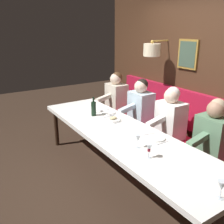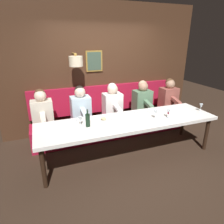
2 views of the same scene
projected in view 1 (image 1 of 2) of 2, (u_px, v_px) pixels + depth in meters
name	position (u px, v px, depth m)	size (l,w,h in m)	color
ground_plane	(121.00, 180.00, 3.56)	(12.00, 12.00, 0.00)	#332319
dining_table	(122.00, 136.00, 3.34)	(0.90, 3.30, 0.74)	white
banquette_bench	(168.00, 150.00, 3.94)	(0.52, 3.50, 0.45)	maroon
back_wall_panel	(199.00, 75.00, 3.88)	(0.59, 4.70, 2.90)	#422819
diner_near	(213.00, 131.00, 3.15)	(0.60, 0.40, 0.79)	#567A5B
diner_middle	(171.00, 115.00, 3.74)	(0.60, 0.40, 0.79)	white
diner_far	(141.00, 103.00, 4.30)	(0.60, 0.40, 0.79)	silver
diner_farthest	(116.00, 94.00, 4.91)	(0.60, 0.40, 0.79)	beige
place_setting_0	(156.00, 138.00, 3.13)	(0.24, 0.32, 0.01)	silver
place_setting_1	(108.00, 112.00, 4.06)	(0.24, 0.31, 0.01)	white
place_setting_2	(113.00, 119.00, 3.74)	(0.24, 0.31, 0.05)	silver
wine_glass_0	(94.00, 106.00, 4.01)	(0.07, 0.07, 0.16)	silver
wine_glass_1	(149.00, 148.00, 2.63)	(0.07, 0.07, 0.16)	silver
wine_glass_2	(138.00, 139.00, 2.85)	(0.07, 0.07, 0.16)	silver
wine_glass_3	(222.00, 186.00, 2.00)	(0.07, 0.07, 0.16)	silver
wine_bottle	(94.00, 109.00, 3.89)	(0.08, 0.08, 0.30)	black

